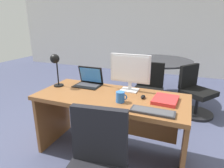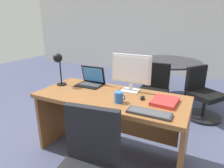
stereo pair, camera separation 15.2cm
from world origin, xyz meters
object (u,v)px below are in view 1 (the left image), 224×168
at_px(book, 165,100).
at_px(meeting_table, 157,69).
at_px(mouse, 143,97).
at_px(laptop, 89,79).
at_px(meeting_chair_near, 147,95).
at_px(desk, 112,111).
at_px(coffee_mug, 120,97).
at_px(keyboard, 153,112).
at_px(meeting_chair_far, 195,95).
at_px(monitor, 130,70).
at_px(desk_lamp, 55,63).

relative_size(book, meeting_table, 0.22).
bearing_deg(mouse, laptop, 165.15).
xyz_separation_m(laptop, meeting_chair_near, (0.57, 0.90, -0.46)).
relative_size(mouse, meeting_chair_near, 0.09).
distance_m(desk, coffee_mug, 0.35).
height_order(desk, mouse, mouse).
distance_m(desk, keyboard, 0.62).
bearing_deg(mouse, meeting_chair_near, 98.57).
bearing_deg(meeting_chair_near, laptop, -122.58).
distance_m(meeting_chair_near, meeting_chair_far, 0.82).
height_order(keyboard, mouse, mouse).
relative_size(keyboard, mouse, 4.86).
relative_size(monitor, desk_lamp, 1.14).
height_order(laptop, meeting_chair_near, laptop).
distance_m(mouse, desk_lamp, 1.11).
bearing_deg(keyboard, monitor, 127.04).
bearing_deg(keyboard, laptop, 151.21).
distance_m(laptop, mouse, 0.77).
bearing_deg(meeting_chair_far, book, -102.95).
bearing_deg(keyboard, book, 76.47).
height_order(desk, monitor, monitor).
relative_size(keyboard, meeting_chair_far, 0.47).
xyz_separation_m(meeting_chair_near, meeting_chair_far, (0.73, 0.38, -0.03)).
distance_m(desk, meeting_chair_far, 1.75).
relative_size(desk, coffee_mug, 14.03).
relative_size(monitor, mouse, 5.70).
xyz_separation_m(laptop, coffee_mug, (0.55, -0.37, -0.02)).
height_order(monitor, keyboard, monitor).
xyz_separation_m(laptop, book, (0.97, -0.19, -0.05)).
bearing_deg(coffee_mug, meeting_chair_far, 65.48).
height_order(desk_lamp, book, desk_lamp).
bearing_deg(desk, monitor, 51.75).
height_order(desk, keyboard, keyboard).
xyz_separation_m(coffee_mug, meeting_table, (0.02, 2.16, -0.20)).
bearing_deg(book, keyboard, -103.53).
relative_size(keyboard, book, 1.32).
bearing_deg(keyboard, meeting_chair_far, 76.95).
xyz_separation_m(coffee_mug, meeting_chair_far, (0.75, 1.65, -0.47)).
bearing_deg(desk_lamp, monitor, 12.54).
xyz_separation_m(coffee_mug, meeting_chair_near, (0.02, 1.27, -0.44)).
distance_m(laptop, meeting_chair_near, 1.16).
distance_m(coffee_mug, meeting_chair_far, 1.87).
bearing_deg(desk_lamp, meeting_chair_far, 42.22).
relative_size(desk, keyboard, 4.21).
xyz_separation_m(mouse, meeting_chair_near, (-0.16, 1.09, -0.40)).
xyz_separation_m(book, meeting_table, (-0.40, 1.98, -0.17)).
bearing_deg(book, desk_lamp, -179.13).
xyz_separation_m(desk_lamp, coffee_mug, (0.89, -0.16, -0.24)).
distance_m(monitor, meeting_chair_near, 1.11).
distance_m(mouse, meeting_table, 2.00).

